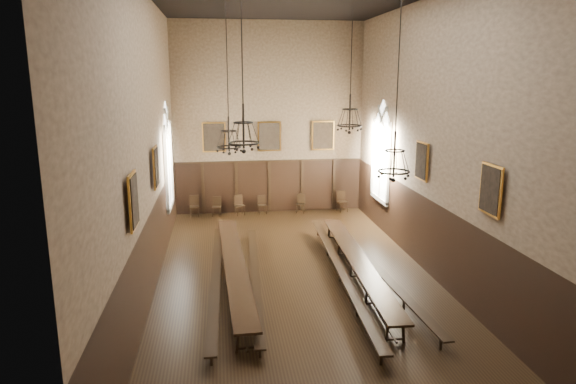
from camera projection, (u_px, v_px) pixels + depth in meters
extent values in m
cube|color=black|center=(298.00, 282.00, 16.56)|extent=(9.00, 18.00, 0.02)
cube|color=#8F7658|center=(269.00, 119.00, 24.26)|extent=(9.00, 0.02, 9.00)
cube|color=#8F7658|center=(402.00, 229.00, 6.85)|extent=(9.00, 0.02, 9.00)
cube|color=#8F7658|center=(146.00, 146.00, 14.96)|extent=(0.02, 18.00, 9.00)
cube|color=#8F7658|center=(439.00, 141.00, 16.15)|extent=(0.02, 18.00, 9.00)
cube|color=black|center=(234.00, 262.00, 16.35)|extent=(0.99, 9.57, 0.07)
cube|color=black|center=(357.00, 259.00, 16.66)|extent=(1.02, 9.25, 0.06)
cube|color=black|center=(216.00, 274.00, 16.09)|extent=(0.52, 9.82, 0.05)
cube|color=black|center=(255.00, 274.00, 16.21)|extent=(0.71, 9.33, 0.05)
cube|color=black|center=(340.00, 268.00, 16.51)|extent=(0.80, 10.72, 0.05)
cube|color=black|center=(377.00, 268.00, 16.66)|extent=(0.77, 9.74, 0.05)
cube|color=black|center=(194.00, 207.00, 24.20)|extent=(0.45, 0.45, 0.05)
cube|color=black|center=(194.00, 200.00, 24.32)|extent=(0.44, 0.06, 0.52)
cube|color=black|center=(217.00, 207.00, 24.32)|extent=(0.45, 0.45, 0.05)
cube|color=black|center=(216.00, 201.00, 24.43)|extent=(0.40, 0.09, 0.48)
cube|color=black|center=(240.00, 206.00, 24.46)|extent=(0.52, 0.52, 0.05)
cube|color=black|center=(239.00, 200.00, 24.57)|extent=(0.41, 0.16, 0.50)
cube|color=black|center=(262.00, 205.00, 24.69)|extent=(0.43, 0.43, 0.05)
cube|color=black|center=(262.00, 200.00, 24.80)|extent=(0.39, 0.08, 0.46)
cube|color=black|center=(301.00, 204.00, 24.89)|extent=(0.49, 0.49, 0.05)
cube|color=black|center=(300.00, 198.00, 25.00)|extent=(0.39, 0.14, 0.47)
cube|color=black|center=(342.00, 202.00, 25.08)|extent=(0.53, 0.53, 0.05)
cube|color=black|center=(342.00, 196.00, 25.21)|extent=(0.45, 0.13, 0.54)
cylinder|color=black|center=(227.00, 58.00, 17.03)|extent=(0.03, 0.03, 3.84)
torus|color=black|center=(229.00, 147.00, 17.69)|extent=(0.86, 0.86, 0.05)
torus|color=black|center=(229.00, 131.00, 17.57)|extent=(0.54, 0.54, 0.04)
cylinder|color=black|center=(229.00, 134.00, 17.59)|extent=(0.06, 0.06, 1.21)
cylinder|color=black|center=(352.00, 49.00, 18.02)|extent=(0.03, 0.03, 3.13)
torus|color=black|center=(350.00, 126.00, 18.61)|extent=(0.91, 0.91, 0.05)
torus|color=black|center=(350.00, 109.00, 18.48)|extent=(0.58, 0.58, 0.04)
cylinder|color=black|center=(350.00, 112.00, 18.51)|extent=(0.06, 0.06, 1.29)
cylinder|color=black|center=(242.00, 37.00, 12.31)|extent=(0.03, 0.03, 3.17)
torus|color=black|center=(244.00, 143.00, 12.88)|extent=(0.79, 0.79, 0.05)
torus|color=black|center=(243.00, 123.00, 12.76)|extent=(0.50, 0.50, 0.04)
cylinder|color=black|center=(243.00, 126.00, 12.78)|extent=(0.06, 0.06, 1.11)
cylinder|color=black|center=(399.00, 53.00, 12.67)|extent=(0.03, 0.03, 3.88)
torus|color=black|center=(394.00, 171.00, 13.33)|extent=(0.84, 0.84, 0.05)
torus|color=black|center=(395.00, 151.00, 13.21)|extent=(0.54, 0.54, 0.04)
cylinder|color=black|center=(394.00, 154.00, 13.24)|extent=(0.06, 0.06, 1.19)
cube|color=#C4872F|center=(214.00, 137.00, 23.97)|extent=(1.10, 0.12, 1.40)
cube|color=black|center=(214.00, 137.00, 23.97)|extent=(0.98, 0.02, 1.28)
cube|color=#C4872F|center=(269.00, 136.00, 24.31)|extent=(1.10, 0.12, 1.40)
cube|color=black|center=(269.00, 136.00, 24.31)|extent=(0.98, 0.02, 1.28)
cube|color=#C4872F|center=(323.00, 136.00, 24.66)|extent=(1.10, 0.12, 1.40)
cube|color=black|center=(323.00, 136.00, 24.66)|extent=(0.98, 0.02, 1.28)
cube|color=#C4872F|center=(156.00, 167.00, 16.12)|extent=(0.12, 1.00, 1.30)
cube|color=black|center=(156.00, 167.00, 16.12)|extent=(0.02, 0.88, 1.18)
cube|color=#C4872F|center=(133.00, 201.00, 11.78)|extent=(0.12, 1.00, 1.30)
cube|color=black|center=(133.00, 201.00, 11.78)|extent=(0.02, 0.88, 1.18)
cube|color=#C4872F|center=(422.00, 161.00, 17.28)|extent=(0.12, 1.00, 1.30)
cube|color=black|center=(422.00, 161.00, 17.28)|extent=(0.02, 0.88, 1.18)
cube|color=#C4872F|center=(491.00, 190.00, 12.93)|extent=(0.12, 1.00, 1.30)
cube|color=black|center=(491.00, 190.00, 12.93)|extent=(0.02, 0.88, 1.18)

